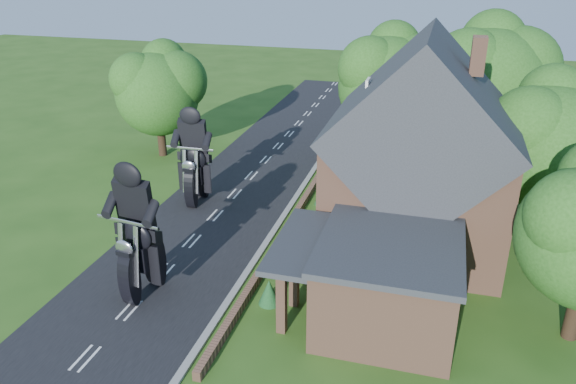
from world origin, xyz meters
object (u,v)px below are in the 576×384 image
(annex, at_px, (385,281))
(motorcycle_lead, at_px, (143,276))
(garden_wall, at_px, (286,230))
(motorcycle_follow, at_px, (197,189))
(house, at_px, (419,159))

(annex, xyz_separation_m, motorcycle_lead, (-9.81, -0.98, -0.87))
(garden_wall, distance_m, motorcycle_follow, 6.42)
(garden_wall, relative_size, motorcycle_lead, 11.36)
(garden_wall, bearing_deg, motorcycle_lead, -122.05)
(garden_wall, height_order, annex, annex)
(motorcycle_follow, bearing_deg, garden_wall, 157.02)
(house, bearing_deg, motorcycle_lead, -143.31)
(motorcycle_lead, bearing_deg, motorcycle_follow, -71.58)
(garden_wall, bearing_deg, annex, -46.16)
(garden_wall, xyz_separation_m, annex, (5.57, -5.80, 1.57))
(annex, bearing_deg, garden_wall, 133.84)
(motorcycle_lead, bearing_deg, annex, -166.40)
(motorcycle_lead, bearing_deg, house, -135.39)
(house, bearing_deg, garden_wall, -170.83)
(annex, height_order, motorcycle_lead, annex)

